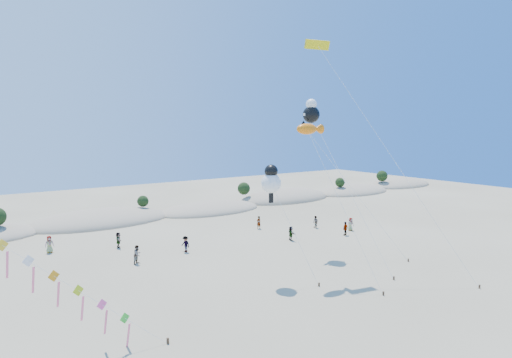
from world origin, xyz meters
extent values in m
ellipsoid|color=gray|center=(0.00, 45.30, 0.00)|extent=(19.00, 10.45, 3.40)
ellipsoid|color=#1F3312|center=(0.00, 45.30, 0.94)|extent=(15.20, 6.84, 0.76)
ellipsoid|color=gray|center=(16.00, 43.90, 0.00)|extent=(16.40, 9.02, 2.80)
ellipsoid|color=#1F3312|center=(16.00, 43.90, 0.77)|extent=(13.12, 5.90, 0.66)
ellipsoid|color=gray|center=(32.00, 45.70, 0.00)|extent=(18.00, 9.90, 3.80)
ellipsoid|color=#1F3312|center=(32.00, 45.70, 1.04)|extent=(14.40, 6.48, 0.72)
ellipsoid|color=gray|center=(48.00, 44.50, 0.00)|extent=(16.80, 9.24, 3.00)
ellipsoid|color=#1F3312|center=(48.00, 44.50, 0.83)|extent=(13.44, 6.05, 0.67)
ellipsoid|color=gray|center=(64.00, 45.90, 0.00)|extent=(17.60, 9.68, 3.20)
ellipsoid|color=#1F3312|center=(64.00, 45.90, 0.88)|extent=(14.08, 6.34, 0.70)
sphere|color=black|center=(6.00, 45.40, 2.24)|extent=(1.60, 1.60, 1.60)
sphere|color=black|center=(24.00, 46.80, 2.44)|extent=(2.10, 2.10, 2.10)
sphere|color=black|center=(44.00, 44.10, 2.32)|extent=(1.80, 1.80, 1.80)
sphere|color=black|center=(58.00, 45.60, 2.52)|extent=(2.30, 2.30, 2.30)
cube|color=#3F2D1E|center=(-5.56, 9.51, 0.17)|extent=(0.12, 0.12, 0.35)
cube|color=green|center=(-7.78, 10.31, 1.86)|extent=(1.28, 0.50, 1.35)
cube|color=pink|center=(-7.60, 10.36, 0.76)|extent=(0.19, 0.45, 1.55)
cube|color=#FF50A5|center=(-8.89, 10.71, 2.79)|extent=(1.28, 0.50, 1.35)
cube|color=pink|center=(-8.71, 10.76, 1.69)|extent=(0.19, 0.45, 1.55)
cube|color=#B0CF18|center=(-10.01, 11.11, 3.72)|extent=(1.28, 0.50, 1.35)
cube|color=pink|center=(-9.83, 11.16, 2.62)|extent=(0.19, 0.45, 1.55)
cube|color=orange|center=(-11.13, 11.51, 4.66)|extent=(1.28, 0.50, 1.35)
cube|color=pink|center=(-10.95, 11.56, 3.56)|extent=(0.19, 0.45, 1.55)
cube|color=white|center=(-12.24, 11.91, 5.59)|extent=(1.28, 0.50, 1.35)
cube|color=pink|center=(-12.06, 11.96, 4.49)|extent=(0.19, 0.45, 1.55)
cube|color=yellow|center=(-13.36, 12.31, 6.53)|extent=(1.28, 0.50, 1.35)
cube|color=pink|center=(-13.18, 12.36, 5.43)|extent=(0.19, 0.45, 1.55)
cube|color=#3F2D1E|center=(10.74, 7.11, 0.15)|extent=(0.10, 0.10, 0.30)
cylinder|color=silver|center=(10.01, 10.75, 6.24)|extent=(1.49, 7.31, 12.48)
ellipsoid|color=orange|center=(9.28, 14.39, 12.47)|extent=(2.12, 0.93, 0.93)
cone|color=orange|center=(10.47, 14.39, 12.47)|extent=(0.85, 0.85, 0.85)
cube|color=#3F2D1E|center=(8.02, 11.23, 0.15)|extent=(0.10, 0.10, 0.30)
cylinder|color=silver|center=(7.01, 13.10, 4.03)|extent=(2.04, 3.78, 8.06)
sphere|color=white|center=(6.00, 14.98, 8.05)|extent=(1.65, 1.65, 1.65)
sphere|color=black|center=(6.00, 14.98, 9.04)|extent=(1.10, 1.10, 1.10)
cube|color=black|center=(6.00, 14.98, 6.83)|extent=(0.35, 0.18, 0.80)
cube|color=#3F2D1E|center=(14.14, 8.77, 0.15)|extent=(0.10, 0.10, 0.30)
cylinder|color=silver|center=(14.50, 14.42, 6.95)|extent=(0.74, 11.33, 13.92)
sphere|color=black|center=(14.85, 20.07, 13.91)|extent=(1.73, 1.73, 1.73)
sphere|color=white|center=(14.85, 20.07, 14.94)|extent=(1.12, 1.12, 1.12)
cube|color=white|center=(14.85, 20.07, 12.64)|extent=(0.35, 0.18, 0.80)
cube|color=white|center=(14.15, 20.07, 13.91)|extent=(0.60, 0.15, 0.25)
cube|color=white|center=(15.55, 20.07, 13.91)|extent=(0.60, 0.15, 0.25)
cube|color=#3F2D1E|center=(18.09, 3.70, 0.15)|extent=(0.10, 0.10, 0.30)
cylinder|color=silver|center=(15.21, 10.16, 10.01)|extent=(5.79, 12.94, 20.03)
cube|color=yellow|center=(12.33, 16.61, 20.01)|extent=(2.46, 1.00, 0.86)
cube|color=black|center=(12.33, 16.63, 20.01)|extent=(2.38, 0.60, 0.19)
cube|color=#3F2D1E|center=(19.33, 11.11, 0.15)|extent=(0.10, 0.10, 0.30)
cylinder|color=silver|center=(16.56, 15.57, 6.40)|extent=(5.56, 8.95, 12.82)
cube|color=black|center=(13.79, 20.03, 12.80)|extent=(0.98, 0.29, 1.00)
imported|color=slate|center=(-1.92, 25.08, 0.88)|extent=(1.08, 1.04, 1.76)
imported|color=slate|center=(3.40, 26.03, 0.82)|extent=(0.89, 1.19, 1.64)
imported|color=slate|center=(15.13, 23.45, 0.80)|extent=(0.78, 1.55, 1.60)
imported|color=slate|center=(15.31, 30.04, 0.80)|extent=(0.60, 0.40, 1.61)
imported|color=slate|center=(21.46, 26.30, 0.76)|extent=(0.63, 0.78, 1.53)
imported|color=slate|center=(-8.04, 33.60, 0.86)|extent=(0.86, 0.58, 1.73)
imported|color=slate|center=(21.79, 21.53, 0.82)|extent=(1.02, 0.60, 1.63)
imported|color=slate|center=(24.14, 22.89, 0.80)|extent=(0.90, 0.73, 1.59)
imported|color=slate|center=(-1.74, 31.49, 0.82)|extent=(0.82, 1.60, 1.65)
camera|label=1|loc=(-14.78, -12.90, 12.54)|focal=30.00mm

